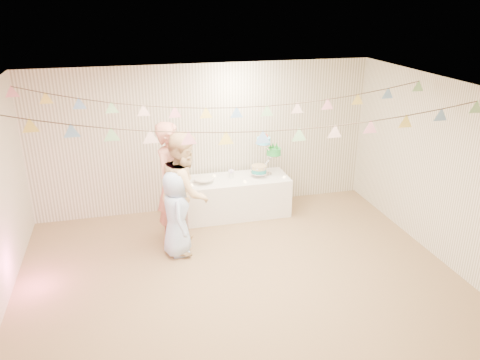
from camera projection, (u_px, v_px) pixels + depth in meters
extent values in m
plane|color=#846747|center=(240.00, 279.00, 6.45)|extent=(6.00, 6.00, 0.00)
plane|color=white|center=(240.00, 91.00, 5.49)|extent=(6.00, 6.00, 0.00)
plane|color=silver|center=(205.00, 139.00, 8.22)|extent=(6.00, 6.00, 0.00)
plane|color=silver|center=(318.00, 313.00, 3.72)|extent=(6.00, 6.00, 0.00)
plane|color=silver|center=(444.00, 172.00, 6.65)|extent=(5.00, 5.00, 0.00)
cube|color=white|center=(236.00, 196.00, 8.25)|extent=(1.83, 0.73, 0.68)
cylinder|color=white|center=(204.00, 178.00, 7.92)|extent=(0.35, 0.35, 0.02)
imported|color=tan|center=(173.00, 183.00, 7.17)|extent=(0.79, 0.84, 1.93)
imported|color=#E3BE8C|center=(185.00, 191.00, 7.00)|extent=(0.87, 1.02, 1.83)
imported|color=#B4CEFF|center=(176.00, 214.00, 6.87)|extent=(0.43, 0.65, 1.32)
cylinder|color=#FFD88C|center=(192.00, 185.00, 7.80)|extent=(0.04, 0.04, 0.03)
cylinder|color=#FFD88C|center=(214.00, 176.00, 8.20)|extent=(0.04, 0.04, 0.03)
cylinder|color=#FFD88C|center=(245.00, 182.00, 7.94)|extent=(0.04, 0.04, 0.03)
cylinder|color=#FFD88C|center=(252.00, 171.00, 8.39)|extent=(0.04, 0.04, 0.03)
cylinder|color=#FFD88C|center=(284.00, 177.00, 8.14)|extent=(0.04, 0.04, 0.03)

